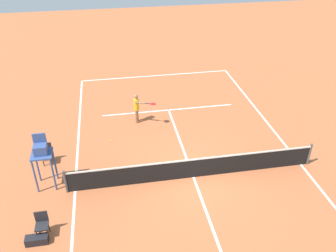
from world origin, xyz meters
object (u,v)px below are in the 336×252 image
(umpire_chair, at_px, (42,153))
(courtside_chair_mid, at_px, (47,152))
(tennis_ball, at_px, (111,141))
(player_serving, at_px, (137,106))
(courtside_chair_near, at_px, (42,223))
(equipment_bag, at_px, (37,240))

(umpire_chair, xyz_separation_m, courtside_chair_mid, (0.15, -1.58, -1.07))
(tennis_ball, bearing_deg, umpire_chair, 45.93)
(player_serving, height_order, courtside_chair_near, player_serving)
(umpire_chair, height_order, courtside_chair_mid, umpire_chair)
(umpire_chair, bearing_deg, courtside_chair_mid, -84.55)
(player_serving, xyz_separation_m, courtside_chair_mid, (4.34, 2.77, -0.43))
(tennis_ball, bearing_deg, courtside_chair_near, 64.84)
(courtside_chair_mid, bearing_deg, courtside_chair_near, 93.70)
(player_serving, distance_m, courtside_chair_mid, 5.16)
(umpire_chair, distance_m, courtside_chair_mid, 1.91)
(umpire_chair, relative_size, courtside_chair_near, 2.54)
(player_serving, xyz_separation_m, equipment_bag, (4.25, 7.39, -0.81))
(courtside_chair_near, relative_size, equipment_bag, 1.25)
(courtside_chair_near, height_order, equipment_bag, courtside_chair_near)
(player_serving, distance_m, courtside_chair_near, 8.13)
(tennis_ball, relative_size, equipment_bag, 0.09)
(courtside_chair_mid, bearing_deg, umpire_chair, 95.45)
(equipment_bag, bearing_deg, player_serving, -119.92)
(courtside_chair_near, bearing_deg, player_serving, -120.02)
(courtside_chair_near, xyz_separation_m, equipment_bag, (0.19, 0.36, -0.38))
(player_serving, height_order, umpire_chair, umpire_chair)
(tennis_ball, relative_size, courtside_chair_near, 0.07)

